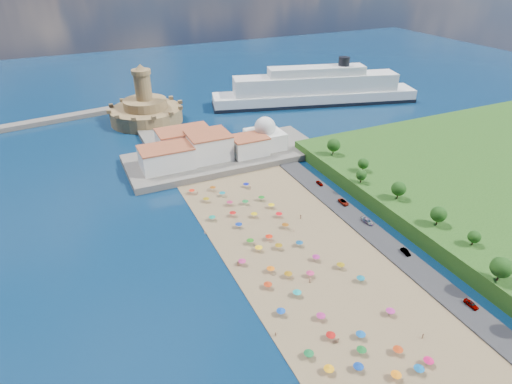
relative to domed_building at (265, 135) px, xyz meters
name	(u,v)px	position (x,y,z in m)	size (l,w,h in m)	color
ground	(277,250)	(-30.00, -71.00, -8.97)	(700.00, 700.00, 0.00)	#071938
terrace	(225,156)	(-20.00, 2.00, -7.47)	(90.00, 36.00, 3.00)	#59544C
jetty	(160,138)	(-42.00, 37.00, -7.77)	(18.00, 70.00, 2.40)	#59544C
waterfront_buildings	(196,147)	(-33.05, 2.64, -1.10)	(57.00, 29.00, 11.00)	silver
domed_building	(265,135)	(0.00, 0.00, 0.00)	(16.00, 16.00, 15.00)	silver
fortress	(146,110)	(-42.00, 67.00, -2.29)	(40.00, 40.00, 32.40)	#9C7C4E
cruise_ship	(315,90)	(62.38, 55.46, -0.60)	(130.20, 52.34, 28.30)	black
beach_parasols	(289,263)	(-31.09, -80.75, -6.83)	(31.87, 114.37, 2.20)	gray
beachgoers	(274,253)	(-32.26, -73.43, -7.87)	(35.90, 99.63, 1.87)	tan
parked_cars	(371,224)	(6.00, -73.36, -7.58)	(2.58, 80.60, 1.43)	gray
hillside_trees	(413,201)	(18.58, -77.98, 1.09)	(14.30, 109.87, 7.48)	#382314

